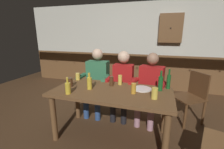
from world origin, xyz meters
name	(u,v)px	position (x,y,z in m)	size (l,w,h in m)	color
ground_plane	(113,132)	(0.00, 0.00, 0.00)	(8.12, 8.12, 0.00)	#4C331E
back_wall_upper	(139,29)	(0.00, 2.33, 1.64)	(6.77, 0.12, 1.36)	beige
back_wall_wainscot	(137,70)	(0.00, 2.33, 0.48)	(6.77, 0.12, 0.96)	brown
dining_table	(111,98)	(0.00, -0.10, 0.63)	(1.68, 0.82, 0.74)	brown
person_0	(97,79)	(-0.50, 0.55, 0.68)	(0.56, 0.53, 1.25)	#33724C
person_1	(122,82)	(0.00, 0.54, 0.67)	(0.50, 0.49, 1.22)	#AD1919
person_2	(150,85)	(0.49, 0.54, 0.66)	(0.58, 0.57, 1.21)	#AD1919
chair_empty_near_right	(192,96)	(1.19, 0.74, 0.48)	(0.61, 0.61, 0.88)	brown
plate_0	(142,89)	(0.41, 0.08, 0.74)	(0.27, 0.27, 0.01)	white
bottle_0	(169,81)	(0.77, 0.23, 0.85)	(0.05, 0.05, 0.29)	#195923
bottle_1	(89,83)	(-0.32, -0.14, 0.83)	(0.07, 0.07, 0.24)	gold
bottle_2	(68,88)	(-0.51, -0.39, 0.82)	(0.07, 0.07, 0.23)	gold
bottle_3	(161,83)	(0.66, 0.11, 0.85)	(0.07, 0.07, 0.29)	#195923
pint_glass_0	(120,80)	(0.05, 0.20, 0.81)	(0.06, 0.06, 0.15)	#E5C64C
pint_glass_1	(111,81)	(-0.06, 0.10, 0.81)	(0.06, 0.06, 0.15)	#4C2D19
pint_glass_2	(78,76)	(-0.72, 0.22, 0.80)	(0.07, 0.07, 0.12)	#E5C64C
pint_glass_3	(134,88)	(0.32, -0.11, 0.81)	(0.07, 0.07, 0.14)	gold
pint_glass_4	(70,82)	(-0.64, -0.13, 0.80)	(0.07, 0.07, 0.14)	#4C2D19
pint_glass_5	(155,93)	(0.59, -0.21, 0.81)	(0.08, 0.08, 0.14)	#E5C64C
wall_dart_cabinet	(171,28)	(0.81, 2.20, 1.64)	(0.56, 0.15, 0.70)	brown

